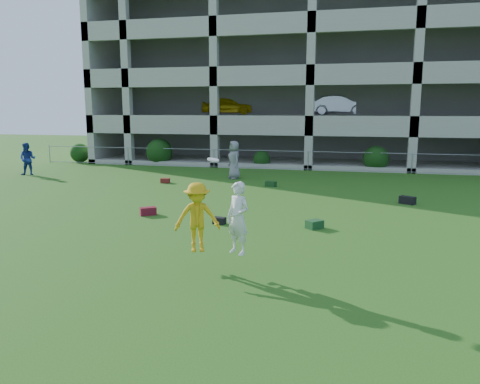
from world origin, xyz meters
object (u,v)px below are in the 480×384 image
(parking_garage, at_px, (321,78))
(bystander_c, at_px, (234,160))
(frisbee_contest, at_px, (208,217))
(bystander_a, at_px, (28,159))

(parking_garage, bearing_deg, bystander_c, -105.03)
(frisbee_contest, xyz_separation_m, parking_garage, (0.51, 27.29, 4.77))
(frisbee_contest, bearing_deg, bystander_a, 139.10)
(bystander_a, relative_size, bystander_c, 0.90)
(bystander_c, height_order, parking_garage, parking_garage)
(bystander_a, distance_m, frisbee_contest, 19.44)
(bystander_c, xyz_separation_m, frisbee_contest, (3.01, -14.19, 0.23))
(bystander_c, bearing_deg, frisbee_contest, -25.12)
(bystander_a, bearing_deg, bystander_c, -9.34)
(frisbee_contest, relative_size, parking_garage, 0.07)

